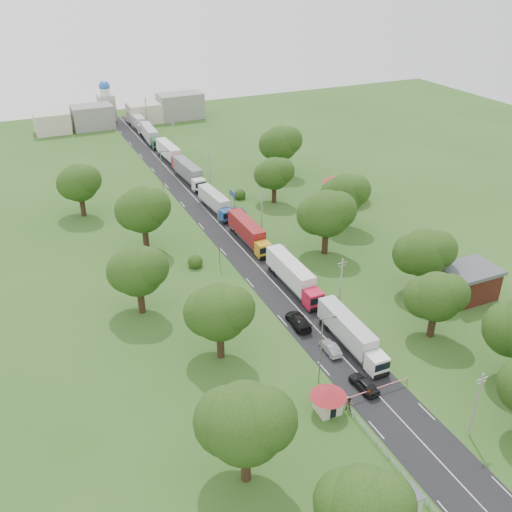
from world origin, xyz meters
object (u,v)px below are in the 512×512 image
guard_booth (328,397)px  truck_0 (350,333)px  info_sign (232,196)px  boom_barrier (369,392)px  car_lane_front (364,384)px  pedestrian_near (369,394)px  car_lane_mid (331,348)px

guard_booth → truck_0: 13.47m
info_sign → guard_booth: bearing=-101.7°
boom_barrier → car_lane_front: bearing=76.6°
info_sign → pedestrian_near: info_sign is taller
boom_barrier → car_lane_front: size_ratio=1.97×
car_lane_mid → pedestrian_near: 9.88m
guard_booth → pedestrian_near: bearing=-2.5°
info_sign → truck_0: bearing=-93.5°
boom_barrier → info_sign: bearing=83.8°
car_lane_front → pedestrian_near: bearing=69.9°
boom_barrier → truck_0: (3.49, 9.71, 1.28)m
truck_0 → pedestrian_near: bearing=-110.2°
truck_0 → car_lane_mid: size_ratio=3.53×
guard_booth → info_sign: size_ratio=1.07×
truck_0 → car_lane_front: bearing=-110.9°
guard_booth → info_sign: info_sign is taller
truck_0 → pedestrian_near: 10.71m
info_sign → truck_0: info_sign is taller
info_sign → truck_0: (-3.06, -50.29, -0.83)m
guard_booth → car_lane_mid: guard_booth is taller
pedestrian_near → info_sign: bearing=84.0°
car_lane_front → car_lane_mid: bearing=-93.5°
guard_booth → truck_0: truck_0 is taller
guard_booth → info_sign: bearing=78.3°
truck_0 → car_lane_mid: truck_0 is taller
guard_booth → car_lane_mid: bearing=57.2°
info_sign → car_lane_mid: bearing=-97.0°
car_lane_front → boom_barrier: bearing=73.1°
boom_barrier → car_lane_mid: car_lane_mid is taller
truck_0 → guard_booth: bearing=-133.9°
car_lane_mid → pedestrian_near: pedestrian_near is taller
guard_booth → info_sign: 61.27m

